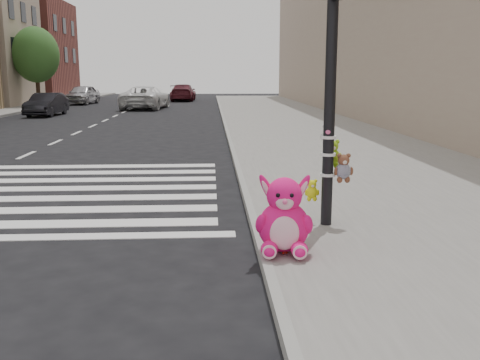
{
  "coord_description": "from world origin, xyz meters",
  "views": [
    {
      "loc": [
        0.9,
        -5.79,
        2.33
      ],
      "look_at": [
        1.34,
        2.17,
        0.75
      ],
      "focal_mm": 40.0,
      "sensor_mm": 36.0,
      "label": 1
    }
  ],
  "objects_px": {
    "signal_pole": "(331,113)",
    "car_dark_far": "(46,104)",
    "pink_bunny": "(284,220)",
    "car_white_near": "(146,98)",
    "red_teddy": "(285,247)"
  },
  "relations": [
    {
      "from": "pink_bunny",
      "to": "car_dark_far",
      "type": "relative_size",
      "value": 0.26
    },
    {
      "from": "signal_pole",
      "to": "pink_bunny",
      "type": "distance_m",
      "value": 1.94
    },
    {
      "from": "car_white_near",
      "to": "car_dark_far",
      "type": "bearing_deg",
      "value": 55.62
    },
    {
      "from": "signal_pole",
      "to": "red_teddy",
      "type": "distance_m",
      "value": 2.19
    },
    {
      "from": "car_dark_far",
      "to": "car_white_near",
      "type": "bearing_deg",
      "value": 52.87
    },
    {
      "from": "car_dark_far",
      "to": "car_white_near",
      "type": "relative_size",
      "value": 0.71
    },
    {
      "from": "red_teddy",
      "to": "car_white_near",
      "type": "relative_size",
      "value": 0.03
    },
    {
      "from": "signal_pole",
      "to": "car_white_near",
      "type": "bearing_deg",
      "value": 101.8
    },
    {
      "from": "signal_pole",
      "to": "pink_bunny",
      "type": "xyz_separation_m",
      "value": [
        -0.83,
        -1.25,
        -1.23
      ]
    },
    {
      "from": "pink_bunny",
      "to": "car_dark_far",
      "type": "xyz_separation_m",
      "value": [
        -10.2,
        24.76,
        0.09
      ]
    },
    {
      "from": "red_teddy",
      "to": "car_white_near",
      "type": "bearing_deg",
      "value": 73.17
    },
    {
      "from": "car_dark_far",
      "to": "signal_pole",
      "type": "bearing_deg",
      "value": -61.96
    },
    {
      "from": "red_teddy",
      "to": "car_white_near",
      "type": "distance_m",
      "value": 31.12
    },
    {
      "from": "pink_bunny",
      "to": "car_dark_far",
      "type": "distance_m",
      "value": 26.78
    },
    {
      "from": "signal_pole",
      "to": "car_dark_far",
      "type": "distance_m",
      "value": 26.0
    }
  ]
}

